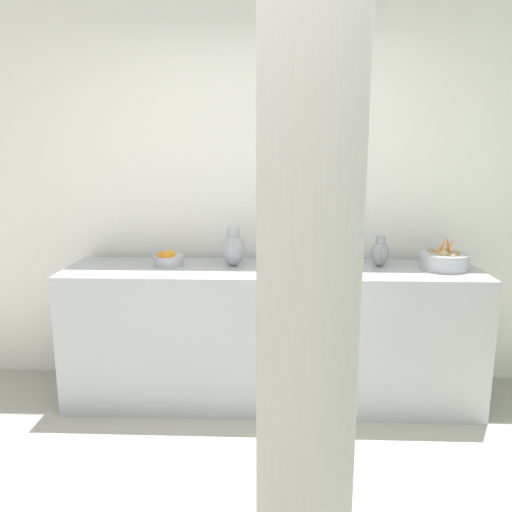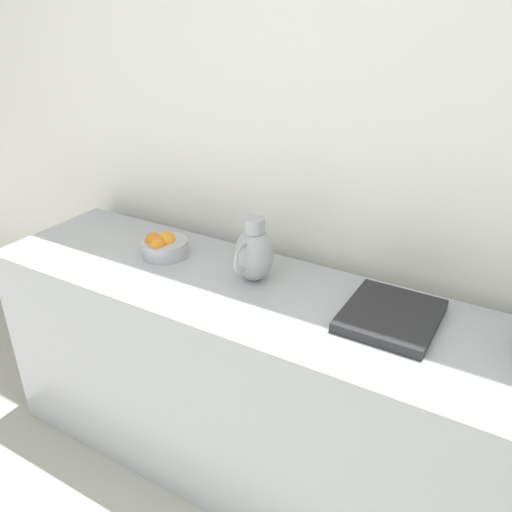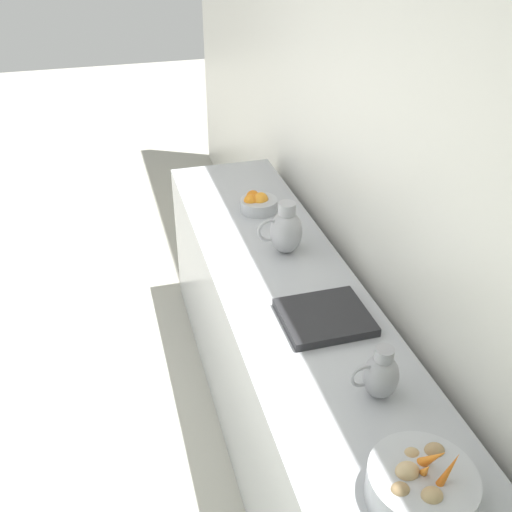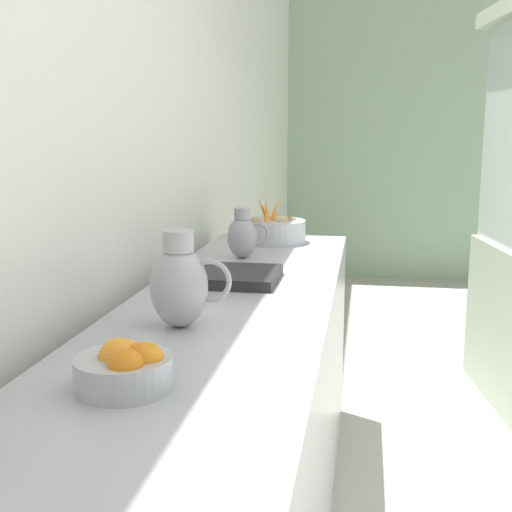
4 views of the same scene
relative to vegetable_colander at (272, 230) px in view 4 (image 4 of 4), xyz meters
The scene contains 7 objects.
tile_wall_left 0.90m from the vegetable_colander, 123.06° to the right, with size 0.10×8.24×3.00m, color white.
prep_counter 1.21m from the vegetable_colander, 88.81° to the right, with size 0.61×2.67×0.90m, color #ADAFB5.
vegetable_colander is the anchor object (origin of this frame).
orange_bowl 1.79m from the vegetable_colander, 91.08° to the right, with size 0.19×0.19×0.10m.
metal_pitcher_tall 1.36m from the vegetable_colander, 92.00° to the right, with size 0.21×0.15×0.25m.
metal_pitcher_short 0.40m from the vegetable_colander, 99.18° to the right, with size 0.17×0.12×0.20m.
counter_sink_basin 0.82m from the vegetable_colander, 92.52° to the right, with size 0.34×0.30×0.04m, color #232326.
Camera 4 is at (-1.14, -1.83, 1.40)m, focal length 46.29 mm.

